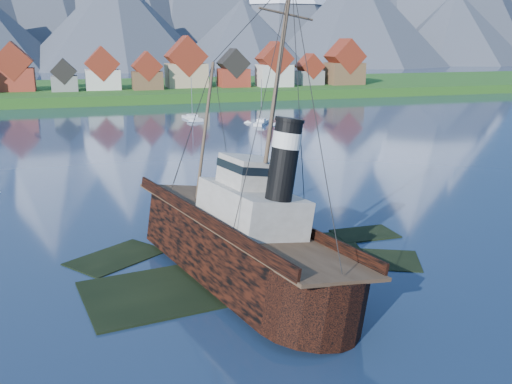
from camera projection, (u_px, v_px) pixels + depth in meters
name	position (u px, v px, depth m)	size (l,w,h in m)	color
ground	(232.00, 271.00, 47.55)	(1400.00, 1400.00, 0.00)	#172741
shoal	(245.00, 263.00, 50.14)	(31.71, 21.24, 1.14)	black
shore_bank	(107.00, 94.00, 204.15)	(600.00, 80.00, 3.20)	#164A15
seawall	(115.00, 105.00, 169.15)	(600.00, 2.50, 2.00)	#3F3D38
tugboat_wreck	(227.00, 235.00, 47.07)	(7.20, 31.00, 24.57)	black
sailboat_d	(261.00, 123.00, 130.99)	(5.67, 7.74, 10.69)	silver
sailboat_e	(192.00, 119.00, 138.55)	(3.66, 9.32, 10.53)	silver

